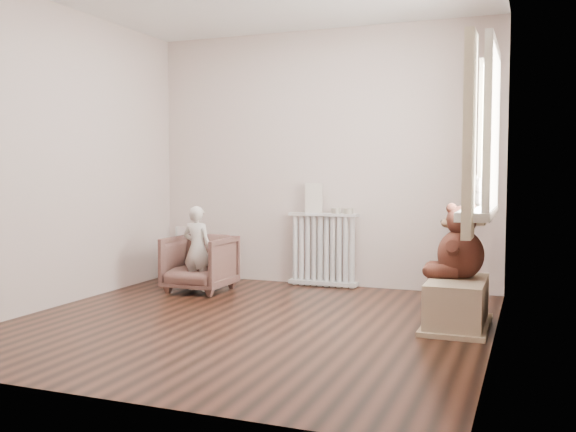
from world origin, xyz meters
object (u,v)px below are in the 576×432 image
(radiator, at_px, (323,248))
(plush_cat, at_px, (482,193))
(armchair, at_px, (200,263))
(toy_bench, at_px, (457,301))
(teddy_bear, at_px, (461,237))
(toy_vanity, at_px, (183,253))
(child, at_px, (197,248))

(radiator, bearing_deg, plush_cat, -31.81)
(armchair, bearing_deg, toy_bench, -11.96)
(toy_bench, distance_m, teddy_bear, 0.48)
(toy_vanity, bearing_deg, toy_bench, -21.82)
(toy_vanity, relative_size, plush_cat, 2.09)
(armchair, relative_size, child, 0.74)
(radiator, xyz_separation_m, teddy_bear, (1.47, -1.16, 0.28))
(radiator, distance_m, toy_vanity, 1.61)
(armchair, distance_m, child, 0.16)
(teddy_bear, relative_size, plush_cat, 2.09)
(radiator, bearing_deg, armchair, -146.95)
(radiator, xyz_separation_m, toy_vanity, (-1.61, -0.03, -0.11))
(child, bearing_deg, toy_vanity, -49.78)
(radiator, distance_m, teddy_bear, 1.89)
(radiator, bearing_deg, toy_vanity, -178.93)
(toy_bench, bearing_deg, armchair, 166.93)
(toy_bench, bearing_deg, toy_vanity, 158.18)
(radiator, height_order, child, child)
(child, xyz_separation_m, teddy_bear, (2.51, -0.43, 0.24))
(toy_bench, xyz_separation_m, teddy_bear, (0.01, 0.10, 0.47))
(radiator, relative_size, toy_vanity, 1.35)
(child, bearing_deg, radiator, -143.96)
(radiator, xyz_separation_m, child, (-1.04, -0.73, 0.04))
(child, bearing_deg, teddy_bear, 171.35)
(toy_bench, bearing_deg, radiator, 139.24)
(radiator, distance_m, child, 1.27)
(teddy_bear, bearing_deg, plush_cat, 48.19)
(toy_vanity, height_order, armchair, toy_vanity)
(armchair, bearing_deg, plush_cat, -5.69)
(armchair, distance_m, teddy_bear, 2.59)
(radiator, relative_size, plush_cat, 2.82)
(radiator, relative_size, armchair, 1.24)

